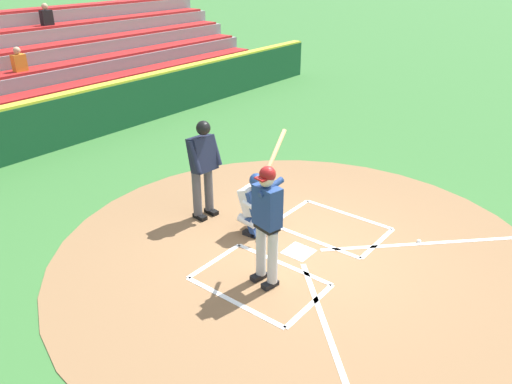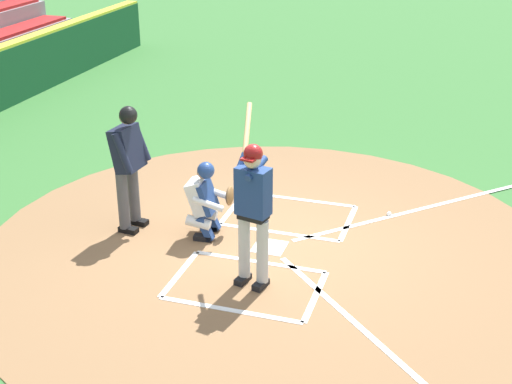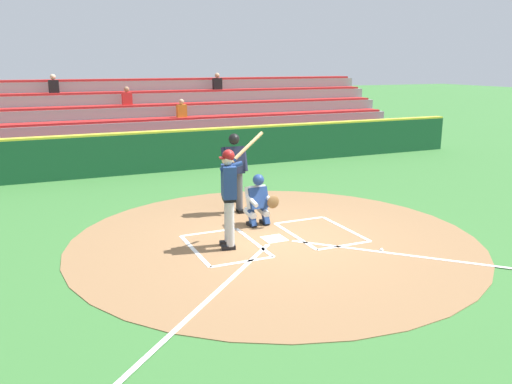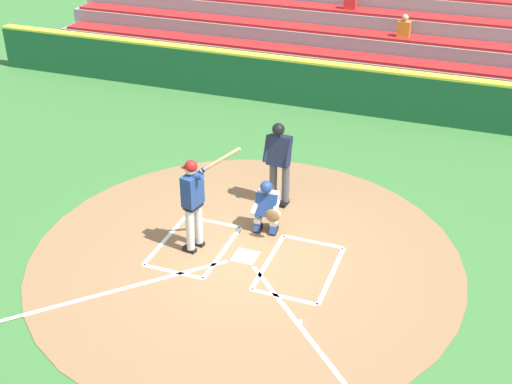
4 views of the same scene
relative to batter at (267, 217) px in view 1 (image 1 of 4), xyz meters
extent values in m
plane|color=#387033|center=(-0.97, -0.07, -1.10)|extent=(120.00, 120.00, 0.00)
cylinder|color=olive|center=(-0.97, -0.07, -1.09)|extent=(8.00, 8.00, 0.01)
cube|color=white|center=(-0.97, -0.07, -1.08)|extent=(0.44, 0.44, 0.01)
cube|color=white|center=(-2.02, -0.97, -1.08)|extent=(1.20, 0.08, 0.01)
cube|color=white|center=(-2.02, 0.83, -1.08)|extent=(1.20, 0.08, 0.01)
cube|color=white|center=(-1.42, -0.07, -1.08)|extent=(0.08, 1.80, 0.01)
cube|color=white|center=(-2.62, -0.07, -1.08)|extent=(0.08, 1.80, 0.01)
cube|color=white|center=(0.08, -0.97, -1.08)|extent=(1.20, 0.08, 0.01)
cube|color=white|center=(0.08, 0.83, -1.08)|extent=(1.20, 0.08, 0.01)
cube|color=white|center=(-0.52, -0.07, -1.08)|extent=(0.08, 1.80, 0.01)
cube|color=white|center=(0.68, -0.07, -1.08)|extent=(0.08, 1.80, 0.01)
cube|color=white|center=(-3.07, 2.03, -1.08)|extent=(3.73, 3.73, 0.01)
cylinder|color=#BCBCBC|center=(0.04, 0.14, -0.60)|extent=(0.15, 0.15, 0.84)
cube|color=black|center=(0.08, 0.13, -1.05)|extent=(0.28, 0.17, 0.09)
cylinder|color=#BCBCBC|center=(-0.02, -0.12, -0.60)|extent=(0.15, 0.15, 0.84)
cube|color=black|center=(0.02, -0.13, -1.05)|extent=(0.28, 0.17, 0.09)
cube|color=black|center=(0.01, 0.01, -0.13)|extent=(0.29, 0.38, 0.10)
cube|color=navy|center=(0.01, 0.01, 0.18)|extent=(0.32, 0.44, 0.60)
sphere|color=beige|center=(0.03, 0.00, 0.59)|extent=(0.21, 0.21, 0.21)
sphere|color=maroon|center=(0.01, 0.01, 0.66)|extent=(0.23, 0.23, 0.23)
cube|color=maroon|center=(0.12, -0.01, 0.63)|extent=(0.14, 0.19, 0.02)
cylinder|color=navy|center=(-0.03, 0.03, 0.46)|extent=(0.44, 0.18, 0.21)
cylinder|color=navy|center=(-0.08, -0.17, 0.46)|extent=(0.28, 0.14, 0.29)
cylinder|color=tan|center=(-0.46, -0.22, 0.76)|extent=(0.72, 0.22, 0.53)
cylinder|color=tan|center=(-0.12, -0.15, 0.52)|extent=(0.09, 0.09, 0.08)
cube|color=black|center=(-1.20, -1.05, -1.05)|extent=(0.14, 0.27, 0.09)
cube|color=navy|center=(-1.20, -1.01, -0.90)|extent=(0.14, 0.25, 0.37)
cylinder|color=silver|center=(-1.20, -1.11, -0.82)|extent=(0.18, 0.37, 0.21)
cube|color=black|center=(-0.88, -1.02, -1.05)|extent=(0.14, 0.27, 0.09)
cube|color=navy|center=(-0.88, -0.98, -0.90)|extent=(0.14, 0.25, 0.37)
cylinder|color=silver|center=(-0.88, -1.08, -0.82)|extent=(0.18, 0.37, 0.21)
cube|color=silver|center=(-1.04, -1.10, -0.48)|extent=(0.43, 0.39, 0.52)
cube|color=navy|center=(-1.04, -0.99, -0.48)|extent=(0.43, 0.25, 0.46)
sphere|color=#9E7051|center=(-1.04, -1.03, -0.11)|extent=(0.21, 0.21, 0.21)
sphere|color=navy|center=(-1.04, -1.01, -0.09)|extent=(0.24, 0.24, 0.24)
cylinder|color=silver|center=(-1.25, -0.95, -0.50)|extent=(0.12, 0.45, 0.20)
cylinder|color=silver|center=(-0.85, -0.92, -0.50)|extent=(0.12, 0.45, 0.20)
ellipsoid|color=brown|center=(-1.26, -0.75, -0.53)|extent=(0.29, 0.12, 0.28)
cylinder|color=#4C4C51|center=(-1.07, -2.16, -0.59)|extent=(0.16, 0.16, 0.86)
cube|color=black|center=(-1.06, -2.11, -1.05)|extent=(0.16, 0.29, 0.09)
cylinder|color=#4C4C51|center=(-0.79, -2.18, -0.59)|extent=(0.16, 0.16, 0.86)
cube|color=black|center=(-0.78, -2.13, -1.05)|extent=(0.16, 0.29, 0.09)
cube|color=#191E33|center=(-0.92, -2.13, 0.15)|extent=(0.47, 0.40, 0.66)
sphere|color=#9E7051|center=(-0.92, -2.09, 0.62)|extent=(0.22, 0.22, 0.22)
sphere|color=black|center=(-0.92, -2.07, 0.64)|extent=(0.25, 0.25, 0.25)
cylinder|color=#191E33|center=(-1.15, -2.03, 0.18)|extent=(0.13, 0.29, 0.56)
cylinder|color=#191E33|center=(-0.68, -2.07, 0.18)|extent=(0.13, 0.29, 0.56)
sphere|color=white|center=(-2.47, 1.37, -1.06)|extent=(0.07, 0.07, 0.07)
cube|color=#19512D|center=(-0.97, -7.57, -0.47)|extent=(22.00, 0.36, 1.25)
cube|color=yellow|center=(-0.97, -7.57, 0.18)|extent=(22.00, 0.32, 0.06)
cube|color=gray|center=(-0.97, -8.60, -0.87)|extent=(20.00, 0.85, 0.45)
cube|color=red|center=(-0.97, -8.60, -0.61)|extent=(19.60, 0.72, 0.08)
cube|color=gray|center=(-0.97, -9.45, -0.65)|extent=(20.00, 0.85, 0.90)
cube|color=red|center=(-0.97, -9.45, -0.16)|extent=(19.60, 0.72, 0.08)
cube|color=black|center=(-4.07, -11.95, 1.46)|extent=(0.36, 0.22, 0.46)
sphere|color=tan|center=(-4.07, -11.95, 1.80)|extent=(0.20, 0.20, 0.20)
cube|color=orange|center=(-2.04, -10.25, 0.56)|extent=(0.36, 0.22, 0.46)
sphere|color=tan|center=(-2.04, -10.25, 0.90)|extent=(0.20, 0.20, 0.20)
camera|label=1|loc=(4.91, 3.68, 3.35)|focal=34.98mm
camera|label=2|loc=(7.46, 2.41, 3.66)|focal=50.51mm
camera|label=3|loc=(3.33, 8.78, 2.30)|focal=36.74mm
camera|label=4|loc=(-4.72, 9.54, 6.13)|focal=47.39mm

